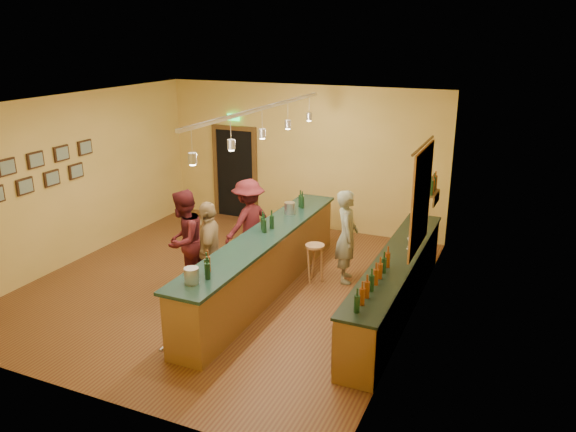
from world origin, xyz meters
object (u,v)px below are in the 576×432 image
at_px(back_counter, 395,284).
at_px(customer_c, 249,222).
at_px(bartender, 347,236).
at_px(bar_stool, 315,252).
at_px(tasting_bar, 264,259).
at_px(customer_a, 184,241).
at_px(customer_b, 210,251).

relative_size(back_counter, customer_c, 2.71).
relative_size(bartender, bar_stool, 2.38).
bearing_deg(tasting_bar, customer_a, -161.36).
relative_size(back_counter, bar_stool, 6.45).
bearing_deg(customer_b, back_counter, 79.83).
bearing_deg(customer_a, bartender, 115.01).
relative_size(back_counter, bartender, 2.71).
bearing_deg(bartender, back_counter, -147.28).
bearing_deg(customer_a, bar_stool, 115.24).
distance_m(bartender, customer_a, 2.83).
bearing_deg(bartender, customer_a, 101.19).
bearing_deg(tasting_bar, customer_c, 128.99).
distance_m(customer_a, customer_b, 0.61).
bearing_deg(tasting_bar, customer_b, -140.55).
distance_m(bartender, customer_c, 1.94).
xyz_separation_m(back_counter, bar_stool, (-1.58, 0.55, 0.07)).
xyz_separation_m(tasting_bar, bar_stool, (0.64, 0.73, -0.05)).
height_order(tasting_bar, customer_b, customer_b).
relative_size(bartender, customer_b, 0.99).
relative_size(tasting_bar, bartender, 3.03).
relative_size(back_counter, tasting_bar, 0.89).
bearing_deg(customer_b, bartender, 106.30).
distance_m(tasting_bar, bar_stool, 0.98).
relative_size(customer_a, customer_c, 1.06).
xyz_separation_m(bartender, customer_c, (-1.94, -0.02, -0.00)).
distance_m(tasting_bar, bartender, 1.54).
relative_size(back_counter, customer_a, 2.56).
bearing_deg(back_counter, tasting_bar, -175.34).
relative_size(customer_a, customer_b, 1.05).
height_order(customer_b, customer_c, customer_b).
distance_m(back_counter, tasting_bar, 2.23).
bearing_deg(customer_c, bartender, 110.42).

